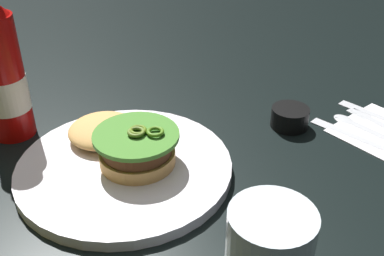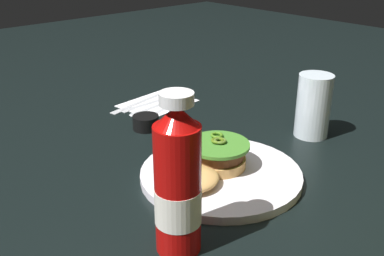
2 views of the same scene
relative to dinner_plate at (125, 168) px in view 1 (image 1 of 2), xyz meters
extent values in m
plane|color=black|center=(-0.02, -0.12, -0.01)|extent=(3.00, 3.00, 0.00)
cylinder|color=white|center=(0.00, 0.00, 0.00)|extent=(0.29, 0.29, 0.01)
cylinder|color=tan|center=(-0.01, -0.02, 0.02)|extent=(0.10, 0.10, 0.02)
cylinder|color=#512D19|center=(-0.01, -0.02, 0.03)|extent=(0.09, 0.09, 0.02)
cylinder|color=red|center=(-0.01, -0.02, 0.04)|extent=(0.09, 0.09, 0.01)
cylinder|color=#3F7B28|center=(-0.01, -0.02, 0.05)|extent=(0.11, 0.11, 0.01)
torus|color=#4D6A15|center=(-0.01, -0.02, 0.06)|extent=(0.02, 0.02, 0.01)
torus|color=#47791B|center=(-0.02, -0.04, 0.06)|extent=(0.02, 0.02, 0.01)
torus|color=#567127|center=(-0.01, -0.02, 0.06)|extent=(0.02, 0.02, 0.01)
ellipsoid|color=tan|center=(0.07, 0.00, 0.02)|extent=(0.10, 0.10, 0.03)
cylinder|color=#AD0A08|center=(0.18, 0.10, 0.08)|extent=(0.06, 0.06, 0.18)
cylinder|color=white|center=(0.18, 0.10, 0.06)|extent=(0.06, 0.06, 0.05)
cylinder|color=black|center=(-0.03, -0.27, 0.01)|extent=(0.06, 0.06, 0.03)
cube|color=silver|center=(-0.07, -0.40, 0.00)|extent=(0.08, 0.03, 0.00)
cube|color=silver|center=(-0.07, -0.39, 0.00)|extent=(0.04, 0.02, 0.00)
ellipsoid|color=silver|center=(-0.07, -0.35, 0.00)|extent=(0.04, 0.03, 0.00)
cube|color=silver|center=(-0.08, -0.32, 0.00)|extent=(0.08, 0.04, 0.00)
camera|label=1|loc=(-0.47, 0.20, 0.38)|focal=43.64mm
camera|label=2|loc=(0.51, 0.49, 0.40)|focal=42.42mm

